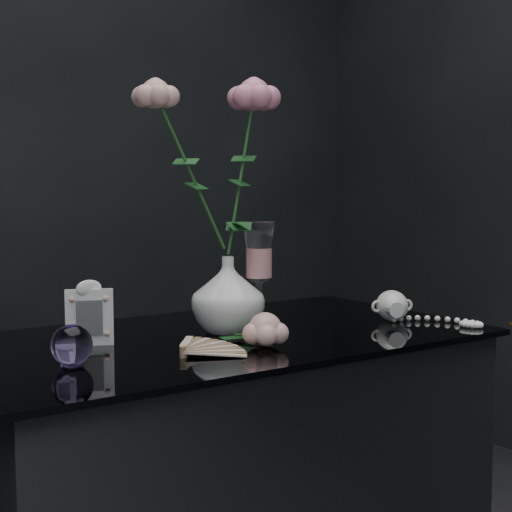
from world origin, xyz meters
TOP-DOWN VIEW (x-y plane):
  - vase at (0.03, 0.06)m, footprint 0.17×0.17m
  - wine_glass at (0.11, 0.08)m, footprint 0.08×0.08m
  - picture_frame at (-0.25, 0.11)m, footprint 0.11×0.10m
  - paperweight at (-0.34, -0.03)m, footprint 0.09×0.09m
  - paper_fan at (-0.16, -0.08)m, footprint 0.25×0.21m
  - loose_rose at (0.01, -0.09)m, footprint 0.21×0.23m
  - pearl_jar at (0.40, -0.02)m, footprint 0.31×0.32m
  - roses at (0.00, 0.07)m, footprint 0.31×0.12m

SIDE VIEW (x-z plane):
  - paper_fan at x=-0.16m, z-range 0.76..0.79m
  - loose_rose at x=0.01m, z-range 0.76..0.83m
  - paperweight at x=-0.34m, z-range 0.76..0.83m
  - pearl_jar at x=0.40m, z-range 0.76..0.83m
  - picture_frame at x=-0.25m, z-range 0.76..0.88m
  - vase at x=0.03m, z-range 0.76..0.92m
  - wine_glass at x=0.11m, z-range 0.76..0.98m
  - roses at x=0.00m, z-range 0.91..1.32m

